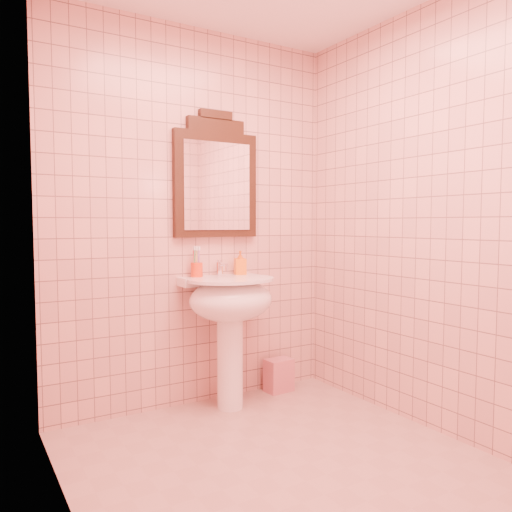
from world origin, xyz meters
TOP-DOWN VIEW (x-y plane):
  - floor at (0.00, 0.00)m, footprint 2.20×2.20m
  - back_wall at (0.00, 1.10)m, footprint 2.00×0.02m
  - pedestal_sink at (0.14, 0.87)m, footprint 0.58×0.58m
  - faucet at (0.14, 1.01)m, footprint 0.04×0.16m
  - mirror at (0.14, 1.07)m, footprint 0.61×0.06m
  - toothbrush_cup at (-0.02, 1.03)m, footprint 0.08×0.08m
  - soap_dispenser at (0.30, 1.02)m, footprint 0.10×0.10m
  - towel at (0.60, 0.99)m, footprint 0.20×0.14m

SIDE VIEW (x-z plane):
  - floor at x=0.00m, z-range 0.00..0.00m
  - towel at x=0.60m, z-range 0.00..0.24m
  - pedestal_sink at x=0.14m, z-range 0.23..1.09m
  - toothbrush_cup at x=-0.02m, z-range 0.82..1.00m
  - faucet at x=0.14m, z-range 0.87..0.97m
  - soap_dispenser at x=0.30m, z-range 0.86..1.03m
  - back_wall at x=0.00m, z-range 0.00..2.50m
  - mirror at x=0.14m, z-range 1.09..1.94m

